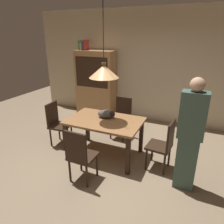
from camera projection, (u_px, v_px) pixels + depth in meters
ground at (100, 168)px, 3.70m from camera, size 10.00×10.00×0.00m
back_wall at (144, 67)px, 5.45m from camera, size 6.40×0.10×2.90m
dining_table at (105, 125)px, 3.90m from camera, size 1.40×0.90×0.75m
chair_far_back at (122, 116)px, 4.69m from camera, size 0.43×0.43×0.93m
chair_left_side at (57, 122)px, 4.37m from camera, size 0.43×0.43×0.93m
chair_right_side at (164, 143)px, 3.51m from camera, size 0.44×0.44×0.93m
chair_near_front at (80, 154)px, 3.20m from camera, size 0.41×0.41×0.93m
cat_sleeping at (107, 114)px, 3.94m from camera, size 0.39×0.27×0.16m
pendant_lamp at (104, 71)px, 3.54m from camera, size 0.52×0.52×1.30m
hutch_bookcase at (96, 85)px, 5.86m from camera, size 1.12×0.45×1.85m
book_green_slim at (81, 45)px, 5.64m from camera, size 0.03×0.20×0.26m
book_yellow_short at (82, 47)px, 5.64m from camera, size 0.04×0.20×0.18m
book_blue_wide at (84, 46)px, 5.60m from camera, size 0.06×0.24×0.24m
book_red_tall at (86, 45)px, 5.57m from camera, size 0.04×0.22×0.28m
person_standing at (190, 136)px, 2.96m from camera, size 0.36×0.22×1.74m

